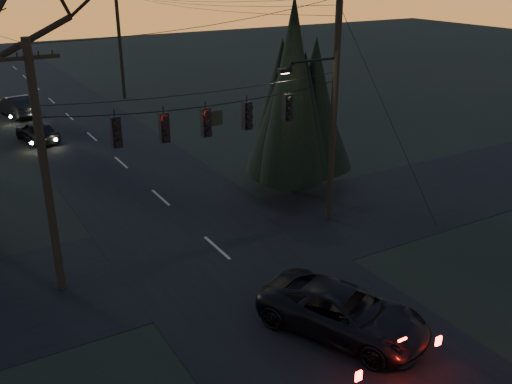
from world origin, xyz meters
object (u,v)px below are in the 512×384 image
utility_pole_far_r (125,98)px  evergreen_right (298,96)px  sedan_oncoming_b (17,106)px  suv_near (343,312)px  utility_pole_right (328,219)px  sedan_oncoming_a (37,131)px  utility_pole_left (62,289)px

utility_pole_far_r → evergreen_right: (0.53, -24.60, 4.79)m
evergreen_right → sedan_oncoming_b: 24.79m
evergreen_right → suv_near: size_ratio=1.61×
utility_pole_right → sedan_oncoming_a: size_ratio=2.55×
sedan_oncoming_a → sedan_oncoming_b: size_ratio=0.85×
utility_pole_left → utility_pole_far_r: (11.50, 28.00, 0.00)m
utility_pole_right → suv_near: bearing=-124.3°
suv_near → evergreen_right: bearing=38.2°
utility_pole_right → utility_pole_far_r: (0.00, 28.00, 0.00)m
evergreen_right → utility_pole_right: bearing=-98.9°
utility_pole_far_r → evergreen_right: bearing=-88.8°
utility_pole_left → sedan_oncoming_a: size_ratio=2.17×
utility_pole_far_r → evergreen_right: 25.07m
utility_pole_right → sedan_oncoming_b: size_ratio=2.17×
utility_pole_left → evergreen_right: evergreen_right is taller
utility_pole_left → suv_near: bearing=-45.4°
suv_near → sedan_oncoming_b: (-4.00, 32.94, 0.03)m
evergreen_right → sedan_oncoming_a: (-9.23, 15.25, -4.13)m
utility_pole_far_r → suv_near: 35.22m
utility_pole_right → suv_near: (-4.70, -6.89, 0.72)m
evergreen_right → suv_near: (-5.23, -10.29, -4.07)m
utility_pole_left → evergreen_right: size_ratio=1.01×
suv_near → sedan_oncoming_a: size_ratio=1.33×
sedan_oncoming_b → utility_pole_left: bearing=71.4°
utility_pole_left → utility_pole_far_r: size_ratio=1.00×
utility_pole_right → evergreen_right: size_ratio=1.19×
utility_pole_far_r → suv_near: size_ratio=1.63×
utility_pole_far_r → sedan_oncoming_b: (-8.70, -1.95, 0.76)m
utility_pole_left → evergreen_right: (12.03, 3.40, 4.79)m
utility_pole_right → utility_pole_far_r: utility_pole_right is taller
utility_pole_left → sedan_oncoming_b: 26.21m
utility_pole_left → evergreen_right: 13.39m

